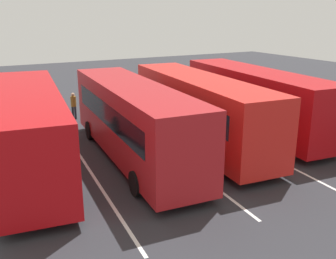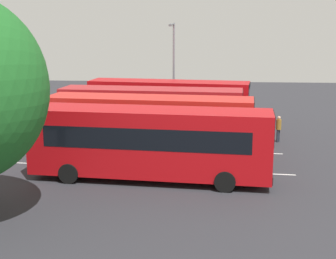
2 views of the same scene
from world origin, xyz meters
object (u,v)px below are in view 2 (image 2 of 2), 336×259
Objects in this scene: bus_center_right at (152,113)px; bus_far_right at (169,103)px; bus_far_left at (150,142)px; pedestrian at (279,127)px; street_lamp at (173,65)px; bus_center_left at (150,125)px.

bus_center_right is 4.16m from bus_far_right.
bus_far_left is 10.50m from pedestrian.
bus_center_right is (-0.75, 7.34, 0.00)m from bus_far_left.
bus_far_left is at bearing -82.42° from bus_far_right.
street_lamp reaches higher than bus_far_left.
bus_far_left is at bearing -77.71° from bus_center_left.
street_lamp reaches higher than bus_far_right.
bus_center_right is 1.54× the size of street_lamp.
street_lamp reaches higher than bus_center_left.
bus_center_left is 1.54× the size of street_lamp.
bus_center_left and bus_center_right have the same top height.
bus_far_left is 1.54× the size of street_lamp.
street_lamp is (0.56, 10.90, 2.35)m from bus_center_left.
bus_far_left is at bearing -79.85° from bus_center_right.
bus_far_left is 6.89× the size of pedestrian.
bus_center_left is 1.00× the size of bus_center_right.
street_lamp is at bearing 92.39° from bus_center_left.
bus_far_left is 1.00× the size of bus_center_right.
bus_far_left is at bearing 2.83° from street_lamp.
street_lamp is at bearing -7.85° from pedestrian.
pedestrian is at bearing 54.02° from bus_far_left.
street_lamp is at bearing 94.93° from bus_far_left.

